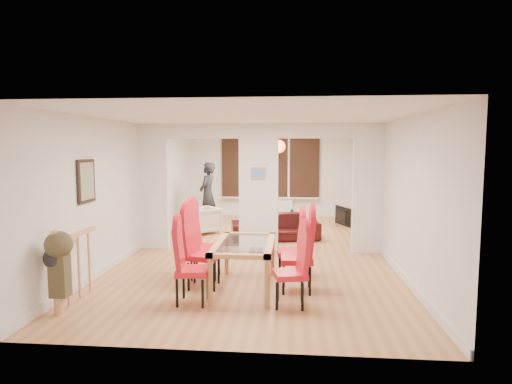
# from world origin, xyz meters

# --- Properties ---
(floor) EXTENTS (5.00, 9.00, 0.01)m
(floor) POSITION_xyz_m (0.00, 0.00, 0.00)
(floor) COLOR #BC7E4B
(floor) RESTS_ON ground
(room_walls) EXTENTS (5.00, 9.00, 2.60)m
(room_walls) POSITION_xyz_m (0.00, 0.00, 1.30)
(room_walls) COLOR silver
(room_walls) RESTS_ON floor
(divider_wall) EXTENTS (5.00, 0.18, 2.60)m
(divider_wall) POSITION_xyz_m (0.00, 0.00, 1.30)
(divider_wall) COLOR white
(divider_wall) RESTS_ON floor
(bay_window_blinds) EXTENTS (3.00, 0.08, 1.80)m
(bay_window_blinds) POSITION_xyz_m (0.00, 4.44, 1.50)
(bay_window_blinds) COLOR black
(bay_window_blinds) RESTS_ON room_walls
(radiator) EXTENTS (1.40, 0.08, 0.50)m
(radiator) POSITION_xyz_m (0.00, 4.40, 0.30)
(radiator) COLOR white
(radiator) RESTS_ON floor
(pendant_light) EXTENTS (0.36, 0.36, 0.36)m
(pendant_light) POSITION_xyz_m (0.30, 3.30, 2.15)
(pendant_light) COLOR orange
(pendant_light) RESTS_ON room_walls
(stair_newel) EXTENTS (0.40, 1.20, 1.10)m
(stair_newel) POSITION_xyz_m (-2.25, -3.20, 0.55)
(stair_newel) COLOR tan
(stair_newel) RESTS_ON floor
(wall_poster) EXTENTS (0.04, 0.52, 0.67)m
(wall_poster) POSITION_xyz_m (-2.47, -2.40, 1.60)
(wall_poster) COLOR gray
(wall_poster) RESTS_ON room_walls
(pillar_photo) EXTENTS (0.30, 0.03, 0.25)m
(pillar_photo) POSITION_xyz_m (0.00, -0.10, 1.60)
(pillar_photo) COLOR #4C8CD8
(pillar_photo) RESTS_ON divider_wall
(dining_table) EXTENTS (0.86, 1.53, 0.72)m
(dining_table) POSITION_xyz_m (-0.01, -2.53, 0.36)
(dining_table) COLOR #B67743
(dining_table) RESTS_ON floor
(dining_chair_la) EXTENTS (0.47, 0.47, 1.06)m
(dining_chair_la) POSITION_xyz_m (-0.64, -3.15, 0.53)
(dining_chair_la) COLOR red
(dining_chair_la) RESTS_ON floor
(dining_chair_lb) EXTENTS (0.56, 0.56, 1.16)m
(dining_chair_lb) POSITION_xyz_m (-0.63, -2.48, 0.58)
(dining_chair_lb) COLOR red
(dining_chair_lb) RESTS_ON floor
(dining_chair_lc) EXTENTS (0.54, 0.54, 1.14)m
(dining_chair_lc) POSITION_xyz_m (-0.70, -2.00, 0.57)
(dining_chair_lc) COLOR red
(dining_chair_lc) RESTS_ON floor
(dining_chair_ra) EXTENTS (0.50, 0.50, 1.03)m
(dining_chair_ra) POSITION_xyz_m (0.67, -3.15, 0.52)
(dining_chair_ra) COLOR red
(dining_chair_ra) RESTS_ON floor
(dining_chair_rb) EXTENTS (0.47, 0.47, 1.15)m
(dining_chair_rb) POSITION_xyz_m (0.77, -2.53, 0.57)
(dining_chair_rb) COLOR red
(dining_chair_rb) RESTS_ON floor
(dining_chair_rc) EXTENTS (0.44, 0.44, 1.03)m
(dining_chair_rc) POSITION_xyz_m (0.67, -1.92, 0.51)
(dining_chair_rc) COLOR red
(dining_chair_rc) RESTS_ON floor
(sofa) EXTENTS (2.12, 1.15, 0.58)m
(sofa) POSITION_xyz_m (0.30, 1.06, 0.29)
(sofa) COLOR black
(sofa) RESTS_ON floor
(armchair) EXTENTS (1.00, 1.00, 0.65)m
(armchair) POSITION_xyz_m (-1.52, 1.60, 0.33)
(armchair) COLOR #EFE0CA
(armchair) RESTS_ON floor
(person) EXTENTS (0.70, 0.53, 1.73)m
(person) POSITION_xyz_m (-1.58, 2.58, 0.86)
(person) COLOR black
(person) RESTS_ON floor
(television) EXTENTS (0.87, 0.43, 0.51)m
(television) POSITION_xyz_m (2.00, 2.98, 0.26)
(television) COLOR black
(television) RESTS_ON floor
(coffee_table) EXTENTS (0.98, 0.50, 0.23)m
(coffee_table) POSITION_xyz_m (0.47, 2.67, 0.11)
(coffee_table) COLOR #351C12
(coffee_table) RESTS_ON floor
(bottle) EXTENTS (0.07, 0.07, 0.27)m
(bottle) POSITION_xyz_m (0.67, 2.61, 0.36)
(bottle) COLOR #143F19
(bottle) RESTS_ON coffee_table
(bowl) EXTENTS (0.22, 0.22, 0.05)m
(bowl) POSITION_xyz_m (0.41, 2.72, 0.25)
(bowl) COLOR #351C12
(bowl) RESTS_ON coffee_table
(shoes) EXTENTS (0.25, 0.27, 0.11)m
(shoes) POSITION_xyz_m (-0.02, -0.40, 0.05)
(shoes) COLOR black
(shoes) RESTS_ON floor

